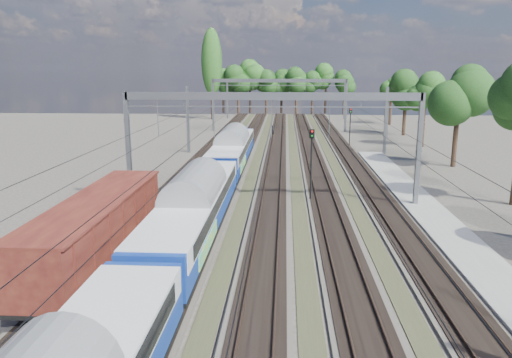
# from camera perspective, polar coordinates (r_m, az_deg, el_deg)

# --- Properties ---
(track_bed) EXTENTS (21.00, 130.00, 0.34)m
(track_bed) POSITION_cam_1_polar(r_m,az_deg,el_deg) (55.06, 2.15, 1.33)
(track_bed) COLOR #47423A
(track_bed) RESTS_ON ground
(platform) EXTENTS (3.00, 70.00, 0.30)m
(platform) POSITION_cam_1_polar(r_m,az_deg,el_deg) (32.78, 22.82, -7.48)
(platform) COLOR gray
(platform) RESTS_ON ground
(catenary) EXTENTS (25.65, 130.00, 9.00)m
(catenary) POSITION_cam_1_polar(r_m,az_deg,el_deg) (61.84, 2.67, 8.46)
(catenary) COLOR slate
(catenary) RESTS_ON ground
(tree_belt) EXTENTS (40.26, 98.42, 12.20)m
(tree_belt) POSITION_cam_1_polar(r_m,az_deg,el_deg) (103.24, 7.02, 10.79)
(tree_belt) COLOR black
(tree_belt) RESTS_ON ground
(poplar) EXTENTS (4.40, 4.40, 19.04)m
(poplar) POSITION_cam_1_polar(r_m,az_deg,el_deg) (108.12, -5.09, 13.10)
(poplar) COLOR black
(poplar) RESTS_ON ground
(emu_train) EXTENTS (3.19, 67.40, 4.67)m
(emu_train) POSITION_cam_1_polar(r_m,az_deg,el_deg) (31.01, -7.12, -2.65)
(emu_train) COLOR black
(emu_train) RESTS_ON ground
(freight_boxcar) EXTENTS (3.10, 14.96, 3.86)m
(freight_boxcar) POSITION_cam_1_polar(r_m,az_deg,el_deg) (28.45, -17.63, -5.40)
(freight_boxcar) COLOR black
(freight_boxcar) RESTS_ON ground
(worker) EXTENTS (0.46, 0.65, 1.68)m
(worker) POSITION_cam_1_polar(r_m,az_deg,el_deg) (81.73, 1.95, 5.55)
(worker) COLOR black
(worker) RESTS_ON ground
(signal_near) EXTENTS (0.43, 0.40, 5.98)m
(signal_near) POSITION_cam_1_polar(r_m,az_deg,el_deg) (41.16, 6.35, 2.63)
(signal_near) COLOR black
(signal_near) RESTS_ON ground
(signal_far) EXTENTS (0.39, 0.36, 5.39)m
(signal_far) POSITION_cam_1_polar(r_m,az_deg,el_deg) (70.67, 10.72, 6.34)
(signal_far) COLOR black
(signal_far) RESTS_ON ground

